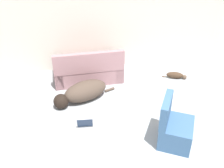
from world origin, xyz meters
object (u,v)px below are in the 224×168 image
laptop_open (85,127)px  side_chair (174,128)px  cat (176,75)px  couch (88,70)px  dog (83,92)px

laptop_open → side_chair: bearing=-15.8°
cat → laptop_open: laptop_open is taller
couch → side_chair: (1.19, -2.55, 0.03)m
couch → side_chair: bearing=114.2°
dog → side_chair: (1.42, -1.62, 0.08)m
couch → laptop_open: size_ratio=5.00×
couch → dog: bearing=75.3°
laptop_open → cat: bearing=37.9°
couch → laptop_open: 1.99m
couch → side_chair: 2.82m
couch → side_chair: size_ratio=1.96×
cat → side_chair: 2.39m
couch → dog: 0.97m
cat → side_chair: size_ratio=0.70×
couch → laptop_open: couch is taller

